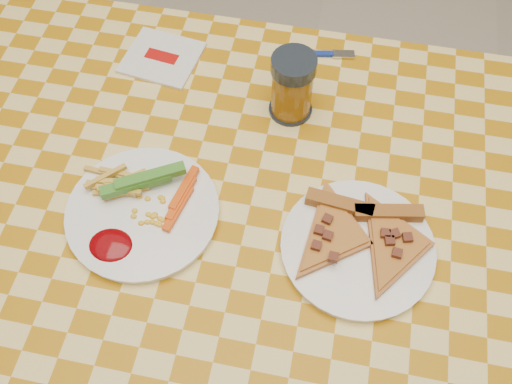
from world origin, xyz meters
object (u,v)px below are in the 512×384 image
(table, at_px, (246,246))
(plate_left, at_px, (143,213))
(drink_glass, at_px, (292,87))
(plate_right, at_px, (357,248))

(table, height_order, plate_left, plate_left)
(table, distance_m, drink_glass, 0.27)
(plate_left, xyz_separation_m, plate_right, (0.33, 0.00, 0.00))
(plate_left, height_order, drink_glass, drink_glass)
(plate_right, height_order, drink_glass, drink_glass)
(table, height_order, plate_right, plate_right)
(table, xyz_separation_m, plate_right, (0.17, -0.01, 0.08))
(plate_right, relative_size, drink_glass, 1.84)
(table, xyz_separation_m, drink_glass, (0.03, 0.24, 0.13))
(table, bearing_deg, plate_left, -175.00)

